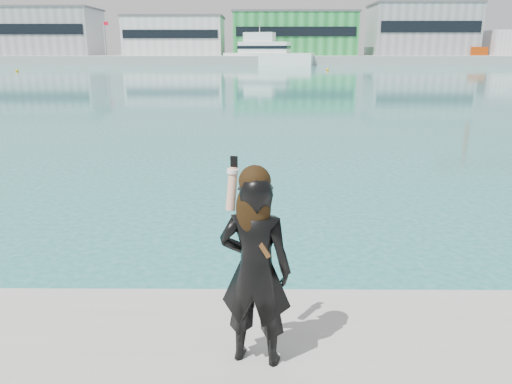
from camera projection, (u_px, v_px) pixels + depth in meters
far_quay at (262, 59)px, 129.58m from camera, size 320.00×40.00×2.00m
warehouse_grey_left at (45, 32)px, 126.19m from camera, size 26.52×16.36×11.50m
warehouse_white at (175, 36)px, 126.22m from camera, size 24.48×15.35×9.50m
warehouse_green at (294, 34)px, 125.86m from camera, size 30.60×16.36×10.50m
warehouse_grey_right at (421, 29)px, 125.34m from camera, size 25.50×15.35×12.50m
ancillary_shed at (511, 43)px, 124.17m from camera, size 12.00×10.00×6.00m
flagpole_left at (105, 36)px, 119.69m from camera, size 1.28×0.16×8.00m
flagpole_right at (354, 36)px, 119.24m from camera, size 1.28×0.16×8.00m
motor_yacht at (267, 53)px, 112.20m from camera, size 20.66×10.18×9.29m
buoy_near at (327, 71)px, 83.04m from camera, size 0.50×0.50×0.50m
buoy_far at (17, 72)px, 79.06m from camera, size 0.50×0.50×0.50m
woman at (255, 265)px, 4.12m from camera, size 0.68×0.52×1.76m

